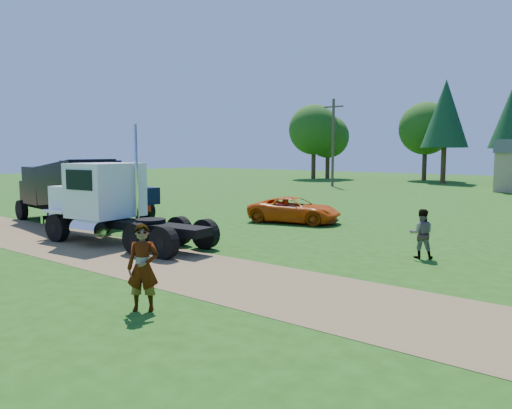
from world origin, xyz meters
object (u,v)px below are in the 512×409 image
Objects in this scene: navy_truck at (98,189)px; orange_pickup at (294,210)px; spectator_a at (143,268)px; white_semi_tractor at (107,202)px; black_dump_truck at (64,188)px.

navy_truck is 1.57× the size of orange_pickup.
orange_pickup is 14.96m from spectator_a.
orange_pickup is at bearing 74.00° from spectator_a.
white_semi_tractor is 7.32m from navy_truck.
white_semi_tractor reaches higher than orange_pickup.
white_semi_tractor is 9.40m from spectator_a.
white_semi_tractor reaches higher than navy_truck.
spectator_a is (14.11, -6.35, -0.81)m from black_dump_truck.
navy_truck is at bearing 112.63° from spectator_a.
black_dump_truck is 15.50m from spectator_a.
orange_pickup is (8.78, 7.63, -1.16)m from black_dump_truck.
black_dump_truck is 2.15m from navy_truck.
spectator_a is at bearing -34.78° from white_semi_tractor.
orange_pickup is at bearing 48.30° from black_dump_truck.
spectator_a is (5.33, -13.98, 0.35)m from orange_pickup.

